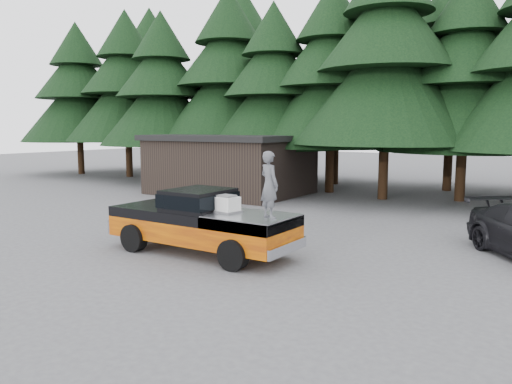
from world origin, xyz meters
The scene contains 7 objects.
ground centered at (0.00, 0.00, 0.00)m, with size 120.00×120.00×0.00m, color #464749.
pickup_truck centered at (-1.72, 0.60, 0.67)m, with size 6.00×2.04×1.33m, color #D56600, non-canonical shape.
truck_cab centered at (-1.82, 0.60, 1.62)m, with size 1.66×1.90×0.59m, color black.
air_compressor centered at (-0.74, 0.55, 1.55)m, with size 0.63×0.53×0.43m, color silver.
man_on_bed centered at (0.72, 0.48, 2.23)m, with size 0.65×0.43×1.79m, color #4D4E53.
utility_building centered at (-9.00, 12.00, 1.67)m, with size 8.40×6.40×3.30m.
treeline centered at (0.42, 17.20, 7.72)m, with size 60.15×16.05×17.50m.
Camera 1 is at (7.61, -10.67, 3.75)m, focal length 35.00 mm.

